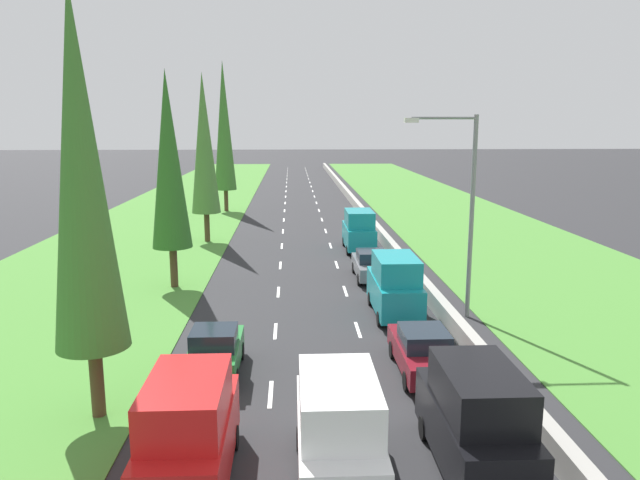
{
  "coord_description": "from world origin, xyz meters",
  "views": [
    {
      "loc": [
        -1.01,
        -3.03,
        8.56
      ],
      "look_at": [
        0.84,
        35.82,
        1.04
      ],
      "focal_mm": 33.5,
      "sensor_mm": 36.0,
      "label": 1
    }
  ],
  "objects": [
    {
      "name": "poplar_tree_third",
      "position": [
        -7.31,
        40.91,
        7.19
      ],
      "size": [
        2.11,
        2.11,
        12.27
      ],
      "color": "#4C3823",
      "rests_on": "ground"
    },
    {
      "name": "poplar_tree_fourth",
      "position": [
        -7.58,
        56.84,
        8.42
      ],
      "size": [
        2.17,
        2.17,
        14.72
      ],
      "color": "#4C3823",
      "rests_on": "ground"
    },
    {
      "name": "poplar_tree_second",
      "position": [
        -7.33,
        28.25,
        6.74
      ],
      "size": [
        2.08,
        2.08,
        11.37
      ],
      "color": "#4C3823",
      "rests_on": "ground"
    },
    {
      "name": "teal_van_right_lane",
      "position": [
        3.62,
        22.88,
        1.4
      ],
      "size": [
        1.96,
        4.9,
        2.82
      ],
      "color": "teal",
      "rests_on": "ground"
    },
    {
      "name": "street_light_mast",
      "position": [
        6.54,
        22.55,
        5.23
      ],
      "size": [
        3.2,
        0.28,
        9.0
      ],
      "color": "gray",
      "rests_on": "ground"
    },
    {
      "name": "black_van_right_lane",
      "position": [
        3.47,
        10.4,
        1.4
      ],
      "size": [
        1.96,
        4.9,
        2.82
      ],
      "color": "black",
      "rests_on": "ground"
    },
    {
      "name": "white_van_centre_lane",
      "position": [
        0.04,
        9.98,
        1.4
      ],
      "size": [
        1.96,
        4.9,
        2.82
      ],
      "color": "white",
      "rests_on": "ground"
    },
    {
      "name": "grass_verge_left",
      "position": [
        -12.65,
        60.0,
        0.02
      ],
      "size": [
        14.0,
        140.0,
        0.04
      ],
      "primitive_type": "cube",
      "color": "#478433",
      "rests_on": "ground"
    },
    {
      "name": "teal_van_right_lane_fifth",
      "position": [
        3.6,
        37.25,
        1.4
      ],
      "size": [
        1.96,
        4.9,
        2.82
      ],
      "color": "teal",
      "rests_on": "ground"
    },
    {
      "name": "green_hatchback_left_lane",
      "position": [
        -3.71,
        16.72,
        0.84
      ],
      "size": [
        1.74,
        3.9,
        1.72
      ],
      "color": "#237A33",
      "rests_on": "ground"
    },
    {
      "name": "maroon_sedan_right_lane",
      "position": [
        3.51,
        16.43,
        0.81
      ],
      "size": [
        1.82,
        4.5,
        1.64
      ],
      "color": "maroon",
      "rests_on": "ground"
    },
    {
      "name": "grass_verge_right",
      "position": [
        14.35,
        60.0,
        0.02
      ],
      "size": [
        14.0,
        140.0,
        0.04
      ],
      "primitive_type": "cube",
      "color": "#478433",
      "rests_on": "ground"
    },
    {
      "name": "red_van_left_lane",
      "position": [
        -3.49,
        10.15,
        1.4
      ],
      "size": [
        1.96,
        4.9,
        2.82
      ],
      "color": "red",
      "rests_on": "ground"
    },
    {
      "name": "poplar_tree_nearest",
      "position": [
        -6.82,
        13.78,
        7.28
      ],
      "size": [
        2.11,
        2.11,
        12.46
      ],
      "color": "#4C3823",
      "rests_on": "ground"
    },
    {
      "name": "grey_sedan_right_lane",
      "position": [
        3.42,
        29.49,
        0.81
      ],
      "size": [
        1.82,
        4.5,
        1.64
      ],
      "color": "slate",
      "rests_on": "ground"
    },
    {
      "name": "lane_markings",
      "position": [
        0.0,
        60.0,
        0.01
      ],
      "size": [
        3.64,
        116.0,
        0.01
      ],
      "color": "white",
      "rests_on": "ground"
    },
    {
      "name": "ground_plane",
      "position": [
        0.0,
        60.0,
        0.0
      ],
      "size": [
        300.0,
        300.0,
        0.0
      ],
      "primitive_type": "plane",
      "color": "#28282B",
      "rests_on": "ground"
    },
    {
      "name": "median_barrier",
      "position": [
        5.7,
        60.0,
        0.42
      ],
      "size": [
        0.44,
        120.0,
        0.85
      ],
      "primitive_type": "cube",
      "color": "#9E9B93",
      "rests_on": "ground"
    }
  ]
}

